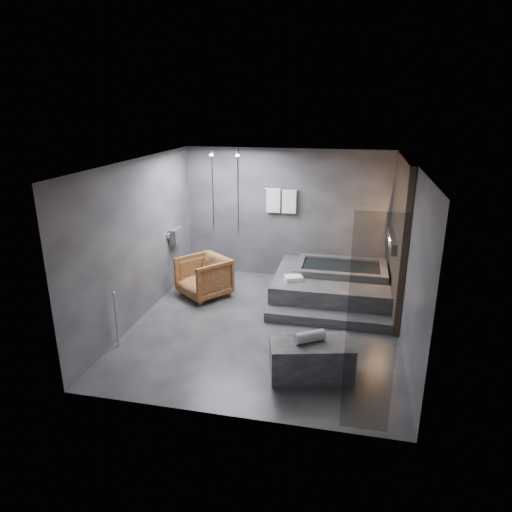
# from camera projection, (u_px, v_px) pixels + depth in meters

# --- Properties ---
(room) EXTENTS (5.00, 5.04, 2.82)m
(room) POSITION_uv_depth(u_px,v_px,m) (292.00, 227.00, 7.55)
(room) COLOR #29292B
(room) RESTS_ON ground
(tub_deck) EXTENTS (2.20, 2.00, 0.50)m
(tub_deck) POSITION_uv_depth(u_px,v_px,m) (332.00, 286.00, 9.01)
(tub_deck) COLOR #2E2E30
(tub_deck) RESTS_ON ground
(tub_step) EXTENTS (2.20, 0.36, 0.18)m
(tub_step) POSITION_uv_depth(u_px,v_px,m) (327.00, 319.00, 7.97)
(tub_step) COLOR #2E2E30
(tub_step) RESTS_ON ground
(concrete_bench) EXTENTS (1.26, 0.89, 0.51)m
(concrete_bench) POSITION_uv_depth(u_px,v_px,m) (311.00, 358.00, 6.43)
(concrete_bench) COLOR #353537
(concrete_bench) RESTS_ON ground
(driftwood_chair) EXTENTS (1.23, 1.23, 0.81)m
(driftwood_chair) POSITION_uv_depth(u_px,v_px,m) (204.00, 277.00, 9.04)
(driftwood_chair) COLOR #4B2812
(driftwood_chair) RESTS_ON ground
(rolled_towel) EXTENTS (0.44, 0.36, 0.15)m
(rolled_towel) POSITION_uv_depth(u_px,v_px,m) (310.00, 337.00, 6.33)
(rolled_towel) COLOR silver
(rolled_towel) RESTS_ON concrete_bench
(deck_towel) EXTENTS (0.39, 0.34, 0.09)m
(deck_towel) POSITION_uv_depth(u_px,v_px,m) (293.00, 278.00, 8.59)
(deck_towel) COLOR white
(deck_towel) RESTS_ON tub_deck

